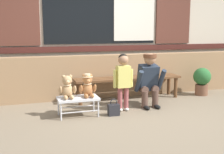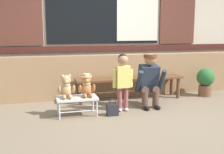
# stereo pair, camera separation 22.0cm
# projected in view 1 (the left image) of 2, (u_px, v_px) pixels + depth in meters

# --- Properties ---
(ground_plane) EXTENTS (60.00, 60.00, 0.00)m
(ground_plane) POSITION_uv_depth(u_px,v_px,m) (133.00, 116.00, 4.47)
(ground_plane) COLOR #756651
(brick_low_wall) EXTENTS (7.08, 0.25, 0.85)m
(brick_low_wall) POSITION_uv_depth(u_px,v_px,m) (107.00, 76.00, 5.74)
(brick_low_wall) COLOR #997551
(brick_low_wall) RESTS_ON ground
(shop_facade) EXTENTS (7.23, 0.26, 3.55)m
(shop_facade) POSITION_uv_depth(u_px,v_px,m) (100.00, 9.00, 6.00)
(shop_facade) COLOR beige
(shop_facade) RESTS_ON ground
(wooden_bench_long) EXTENTS (2.10, 0.40, 0.44)m
(wooden_bench_long) POSITION_uv_depth(u_px,v_px,m) (128.00, 80.00, 5.50)
(wooden_bench_long) COLOR brown
(wooden_bench_long) RESTS_ON ground
(small_display_bench) EXTENTS (0.64, 0.36, 0.30)m
(small_display_bench) POSITION_uv_depth(u_px,v_px,m) (78.00, 99.00, 4.46)
(small_display_bench) COLOR silver
(small_display_bench) RESTS_ON ground
(teddy_bear_plain) EXTENTS (0.28, 0.26, 0.36)m
(teddy_bear_plain) POSITION_uv_depth(u_px,v_px,m) (67.00, 88.00, 4.38)
(teddy_bear_plain) COLOR tan
(teddy_bear_plain) RESTS_ON small_display_bench
(teddy_bear_with_hat) EXTENTS (0.28, 0.27, 0.36)m
(teddy_bear_with_hat) POSITION_uv_depth(u_px,v_px,m) (88.00, 86.00, 4.47)
(teddy_bear_with_hat) COLOR #A86B3D
(teddy_bear_with_hat) RESTS_ON small_display_bench
(child_standing) EXTENTS (0.35, 0.18, 0.96)m
(child_standing) POSITION_uv_depth(u_px,v_px,m) (123.00, 76.00, 4.69)
(child_standing) COLOR #994C4C
(child_standing) RESTS_ON ground
(adult_crouching) EXTENTS (0.50, 0.49, 0.95)m
(adult_crouching) POSITION_uv_depth(u_px,v_px,m) (149.00, 80.00, 4.97)
(adult_crouching) COLOR brown
(adult_crouching) RESTS_ON ground
(handbag_on_ground) EXTENTS (0.18, 0.11, 0.27)m
(handbag_on_ground) POSITION_uv_depth(u_px,v_px,m) (114.00, 110.00, 4.50)
(handbag_on_ground) COLOR #232328
(handbag_on_ground) RESTS_ON ground
(potted_plant) EXTENTS (0.36, 0.36, 0.57)m
(potted_plant) POSITION_uv_depth(u_px,v_px,m) (202.00, 80.00, 5.88)
(potted_plant) COLOR brown
(potted_plant) RESTS_ON ground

